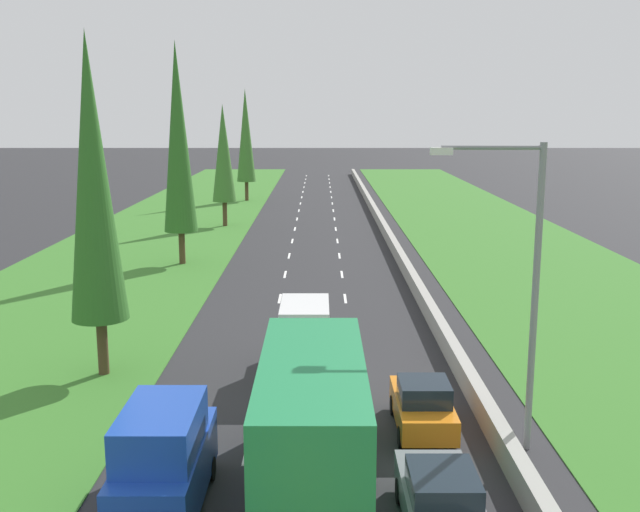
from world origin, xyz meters
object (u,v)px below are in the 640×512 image
Objects in this scene: blue_van_left_lane at (162,460)px; poplar_tree_fifth at (243,136)px; poplar_tree_third at (175,138)px; orange_hatchback_right_lane at (420,405)px; poplar_tree_second at (90,180)px; white_van_centre_lane at (302,338)px; poplar_tree_fourth at (221,154)px; green_box_truck_centre_lane at (310,426)px; grey_sedan_right_lane at (439,502)px; street_light_mast at (521,276)px.

blue_van_left_lane is 66.34m from poplar_tree_fifth.
blue_van_left_lane is 31.80m from poplar_tree_third.
blue_van_left_lane is at bearing -145.99° from orange_hatchback_right_lane.
poplar_tree_second is 20.84m from poplar_tree_third.
blue_van_left_lane is at bearing -80.34° from poplar_tree_third.
poplar_tree_third is at bearing 99.66° from blue_van_left_lane.
poplar_tree_fourth is (-7.75, 37.16, 4.92)m from white_van_centre_lane.
poplar_tree_second reaches higher than white_van_centre_lane.
poplar_tree_fifth reaches higher than white_van_centre_lane.
green_box_truck_centre_lane is 1.92× the size of blue_van_left_lane.
grey_sedan_right_lane is 49.65m from poplar_tree_fourth.
blue_van_left_lane is 10.94m from street_light_mast.
orange_hatchback_right_lane is at bearing -64.68° from poplar_tree_third.
white_van_centre_lane is 9.78m from street_light_mast.
poplar_tree_fourth is 18.89m from poplar_tree_fifth.
white_van_centre_lane is (3.27, 9.90, 0.00)m from blue_van_left_lane.
street_light_mast is at bearing -72.05° from poplar_tree_fourth.
blue_van_left_lane is at bearing -65.95° from poplar_tree_second.
green_box_truck_centre_lane is 1.92× the size of white_van_centre_lane.
green_box_truck_centre_lane reaches higher than white_van_centre_lane.
blue_van_left_lane is 47.53m from poplar_tree_fourth.
white_van_centre_lane is at bearing 92.30° from green_box_truck_centre_lane.
poplar_tree_fourth is at bearing 103.09° from grey_sedan_right_lane.
orange_hatchback_right_lane is 0.43× the size of street_light_mast.
white_van_centre_lane is at bearing -67.74° from poplar_tree_third.
white_van_centre_lane is at bearing 134.89° from street_light_mast.
blue_van_left_lane is at bearing -108.27° from white_van_centre_lane.
green_box_truck_centre_lane is 66.38m from poplar_tree_fifth.
poplar_tree_second is at bearing -179.34° from white_van_centre_lane.
poplar_tree_fourth is at bearing 87.47° from poplar_tree_third.
poplar_tree_third is at bearing 112.26° from white_van_centre_lane.
poplar_tree_third is (-0.83, 20.81, 0.79)m from poplar_tree_second.
green_box_truck_centre_lane is at bearing -151.13° from street_light_mast.
orange_hatchback_right_lane is at bearing 86.59° from grey_sedan_right_lane.
green_box_truck_centre_lane is at bearing 3.70° from blue_van_left_lane.
poplar_tree_fifth is at bearing 97.01° from green_box_truck_centre_lane.
street_light_mast is at bearing -45.11° from white_van_centre_lane.
orange_hatchback_right_lane is at bearing -53.89° from white_van_centre_lane.
poplar_tree_second reaches higher than poplar_tree_fifth.
poplar_tree_fifth reaches higher than green_box_truck_centre_lane.
grey_sedan_right_lane is 0.35× the size of poplar_tree_second.
street_light_mast is (5.96, 3.29, 3.05)m from green_box_truck_centre_lane.
grey_sedan_right_lane is at bearing -93.41° from orange_hatchback_right_lane.
white_van_centre_lane is 9.73m from poplar_tree_second.
poplar_tree_third reaches higher than orange_hatchback_right_lane.
blue_van_left_lane is (-6.69, 1.00, 0.59)m from grey_sedan_right_lane.
grey_sedan_right_lane is at bearing -122.96° from street_light_mast.
poplar_tree_fifth is (-11.45, 61.18, 6.43)m from orange_hatchback_right_lane.
poplar_tree_fifth reaches higher than poplar_tree_fourth.
grey_sedan_right_lane is 11.44m from white_van_centre_lane.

